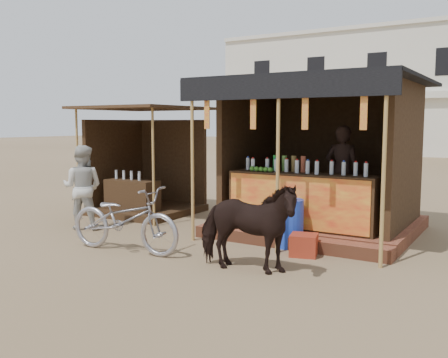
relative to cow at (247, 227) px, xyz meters
name	(u,v)px	position (x,y,z in m)	size (l,w,h in m)	color
ground	(165,267)	(-1.09, -0.40, -0.63)	(120.00, 120.00, 0.00)	#846B4C
main_stall	(320,177)	(-0.06, 2.96, 0.40)	(3.60, 3.61, 2.78)	brown
secondary_stall	(142,175)	(-4.25, 2.83, 0.23)	(2.40, 2.40, 2.38)	#3B2715
cow	(247,227)	(0.00, 0.00, 0.00)	(0.67, 1.48, 1.25)	black
motorbike	(125,219)	(-2.16, -0.05, -0.10)	(0.69, 1.99, 1.04)	#9D9CA4
bystander	(82,187)	(-4.03, 0.84, 0.18)	(0.78, 0.61, 1.61)	#BBBBB5
blue_barrel	(288,223)	(-0.09, 1.60, -0.23)	(0.49, 0.49, 0.78)	blue
red_crate	(304,245)	(0.34, 1.20, -0.46)	(0.40, 0.40, 0.33)	maroon
background_building	(420,94)	(-3.09, 29.54, 3.36)	(26.00, 7.45, 8.18)	silver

